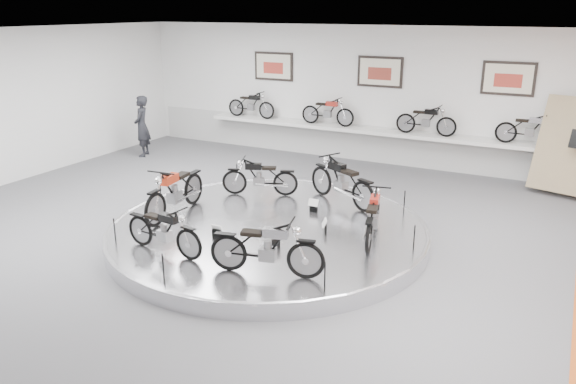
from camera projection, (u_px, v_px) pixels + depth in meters
The scene contains 21 objects.
floor at pixel (261, 244), 11.15m from camera, with size 16.00×16.00×0.00m, color #515153.
ceiling at pixel (258, 35), 9.89m from camera, with size 16.00×16.00×0.00m, color white.
wall_back at pixel (379, 96), 16.43m from camera, with size 16.00×16.00×0.00m, color white.
dado_band at pixel (376, 144), 16.86m from camera, with size 15.68×0.04×1.10m, color #BCBCBA.
display_platform at pixel (268, 232), 11.35m from camera, with size 6.40×6.40×0.30m, color silver.
platform_rim at pixel (268, 226), 11.32m from camera, with size 6.40×6.40×0.10m, color #B2B2BA.
shelf at pixel (374, 131), 16.49m from camera, with size 11.00×0.55×0.10m, color silver.
poster_left at pixel (274, 66), 17.70m from camera, with size 1.35×0.06×0.88m, color beige.
poster_center at pixel (380, 72), 16.18m from camera, with size 1.35×0.06×0.88m, color beige.
poster_right at pixel (508, 79), 14.65m from camera, with size 1.35×0.06×0.88m, color beige.
shelf_bike_a at pixel (251, 106), 18.19m from camera, with size 1.22×0.42×0.73m, color black, non-canonical shape.
shelf_bike_b at pixel (328, 113), 17.01m from camera, with size 1.22×0.42×0.73m, color maroon, non-canonical shape.
shelf_bike_c at pixel (426, 122), 15.70m from camera, with size 1.22×0.42×0.73m, color black, non-canonical shape.
shelf_bike_d at pixel (530, 131), 14.53m from camera, with size 1.22×0.42×0.73m, color #A3A2A7, non-canonical shape.
bike_a at pixel (373, 216), 10.44m from camera, with size 1.60×0.56×0.94m, color maroon, non-canonical shape.
bike_b at pixel (342, 181), 12.41m from camera, with size 1.76×0.62×1.04m, color black, non-canonical shape.
bike_c at pixel (260, 177), 12.98m from camera, with size 1.50×0.53×0.88m, color black, non-canonical shape.
bike_d at pixel (175, 191), 11.69m from camera, with size 1.82×0.64×1.07m, color #B22E15, non-canonical shape.
bike_e at pixel (164, 230), 9.90m from camera, with size 1.48×0.52×0.87m, color black, non-canonical shape.
bike_f at pixel (267, 247), 9.06m from camera, with size 1.63×0.58×0.96m, color #A3A2A7, non-canonical shape.
visitor at pixel (142, 126), 17.48m from camera, with size 0.69×0.45×1.89m, color black.
Camera 1 is at (5.19, -8.87, 4.47)m, focal length 35.00 mm.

